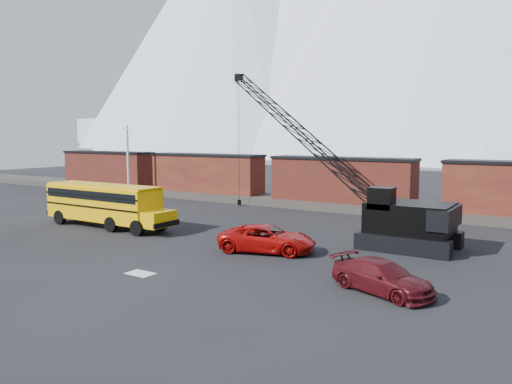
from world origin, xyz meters
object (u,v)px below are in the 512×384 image
at_px(school_bus, 106,203).
at_px(crawler_crane, 296,129).
at_px(maroon_suv, 382,277).
at_px(red_pickup, 267,239).

distance_m(school_bus, crawler_crane, 15.65).
distance_m(school_bus, maroon_suv, 23.04).
height_order(red_pickup, crawler_crane, crawler_crane).
bearing_deg(school_bus, crawler_crane, 43.29).
bearing_deg(crawler_crane, red_pickup, -70.16).
height_order(school_bus, red_pickup, school_bus).
height_order(school_bus, maroon_suv, school_bus).
bearing_deg(crawler_crane, maroon_suv, -49.92).
bearing_deg(crawler_crane, school_bus, -136.71).
distance_m(red_pickup, crawler_crane, 12.84).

